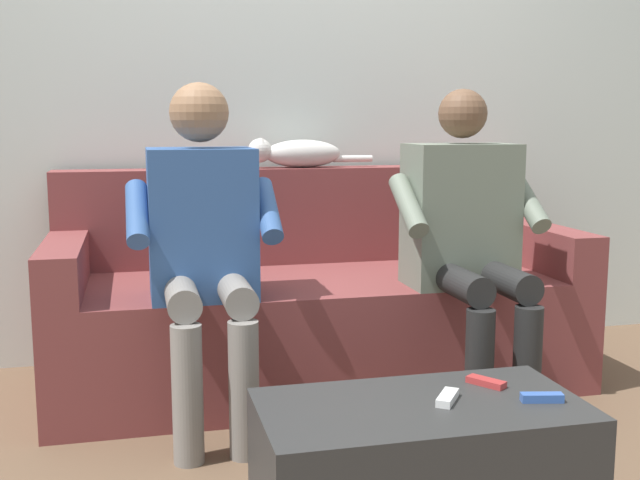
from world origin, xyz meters
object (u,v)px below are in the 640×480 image
(person_right_seated, at_px, (204,234))
(remote_blue, at_px, (542,398))
(coffee_table, at_px, (420,464))
(remote_white, at_px, (447,398))
(person_left_seated, at_px, (467,229))
(remote_red, at_px, (486,382))
(cat_on_backrest, at_px, (297,153))
(couch, at_px, (314,306))

(person_right_seated, bearing_deg, remote_blue, 131.35)
(coffee_table, height_order, remote_white, remote_white)
(person_left_seated, relative_size, remote_red, 10.77)
(person_left_seated, relative_size, remote_blue, 10.79)
(person_left_seated, height_order, cat_on_backrest, person_left_seated)
(couch, relative_size, remote_blue, 19.10)
(remote_blue, relative_size, remote_red, 1.00)
(couch, height_order, remote_white, couch)
(couch, distance_m, remote_blue, 1.36)
(coffee_table, relative_size, cat_on_backrest, 1.53)
(couch, xyz_separation_m, coffee_table, (0.00, 1.26, -0.14))
(remote_blue, bearing_deg, coffee_table, 1.38)
(remote_blue, bearing_deg, remote_white, -1.19)
(remote_blue, relative_size, remote_white, 0.98)
(remote_red, relative_size, remote_white, 0.98)
(remote_red, bearing_deg, remote_blue, -5.05)
(couch, bearing_deg, remote_blue, 103.55)
(coffee_table, distance_m, remote_blue, 0.37)
(coffee_table, distance_m, person_left_seated, 1.09)
(cat_on_backrest, bearing_deg, person_left_seated, 124.96)
(couch, relative_size, coffee_table, 2.45)
(couch, height_order, remote_blue, couch)
(couch, bearing_deg, coffee_table, 90.00)
(remote_red, bearing_deg, coffee_table, -102.66)
(remote_blue, xyz_separation_m, remote_red, (0.09, -0.16, -0.00))
(remote_red, bearing_deg, remote_white, -93.42)
(couch, distance_m, coffee_table, 1.26)
(remote_blue, bearing_deg, cat_on_backrest, -65.81)
(person_left_seated, distance_m, cat_on_backrest, 0.92)
(remote_white, bearing_deg, couch, 38.95)
(couch, height_order, cat_on_backrest, cat_on_backrest)
(coffee_table, xyz_separation_m, remote_red, (-0.23, -0.09, 0.18))
(cat_on_backrest, bearing_deg, remote_white, 93.11)
(person_left_seated, xyz_separation_m, cat_on_backrest, (0.50, -0.72, 0.26))
(person_right_seated, distance_m, remote_white, 1.08)
(coffee_table, relative_size, remote_white, 7.62)
(person_right_seated, relative_size, remote_white, 10.69)
(couch, relative_size, cat_on_backrest, 3.74)
(couch, xyz_separation_m, remote_red, (-0.23, 1.16, 0.04))
(cat_on_backrest, bearing_deg, couch, 92.30)
(cat_on_backrest, bearing_deg, person_right_seated, 55.16)
(couch, bearing_deg, person_left_seated, 138.94)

